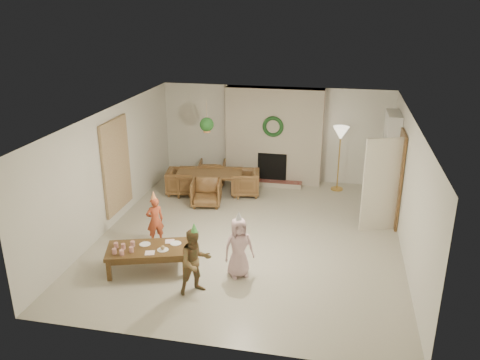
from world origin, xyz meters
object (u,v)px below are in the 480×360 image
(coffee_table_top, at_px, (148,249))
(child_pink, at_px, (239,247))
(dining_chair_left, at_px, (181,182))
(dining_chair_far, at_px, (212,173))
(dining_chair_right, at_px, (245,183))
(child_plaid, at_px, (195,262))
(child_red, at_px, (155,220))
(dining_table, at_px, (210,183))
(dining_chair_near, at_px, (206,193))

(coffee_table_top, distance_m, child_pink, 1.64)
(dining_chair_left, bearing_deg, dining_chair_far, -45.00)
(dining_chair_far, relative_size, coffee_table_top, 0.48)
(dining_chair_right, bearing_deg, child_plaid, -8.63)
(child_red, distance_m, child_pink, 2.07)
(coffee_table_top, relative_size, child_red, 1.48)
(dining_table, relative_size, dining_chair_right, 2.34)
(dining_table, xyz_separation_m, dining_chair_right, (0.88, 0.14, 0.03))
(dining_chair_left, height_order, child_red, child_red)
(dining_chair_near, xyz_separation_m, coffee_table_top, (-0.24, -3.06, 0.09))
(dining_table, xyz_separation_m, child_red, (-0.37, -2.74, 0.20))
(dining_chair_left, distance_m, child_plaid, 4.47)
(child_red, bearing_deg, dining_chair_left, -120.92)
(dining_chair_far, bearing_deg, dining_chair_right, 141.34)
(dining_table, distance_m, dining_chair_right, 0.89)
(dining_table, distance_m, dining_chair_near, 0.71)
(dining_table, distance_m, child_red, 2.77)
(dining_chair_left, relative_size, child_pink, 0.63)
(child_red, bearing_deg, child_pink, 116.97)
(dining_chair_far, bearing_deg, dining_table, 90.00)
(dining_chair_near, distance_m, child_red, 2.10)
(coffee_table_top, distance_m, child_plaid, 1.17)
(dining_chair_far, distance_m, dining_chair_left, 1.01)
(dining_chair_left, bearing_deg, dining_table, -90.00)
(dining_chair_near, relative_size, dining_chair_far, 1.00)
(coffee_table_top, distance_m, child_red, 1.05)
(dining_table, relative_size, dining_chair_far, 2.34)
(dining_chair_right, relative_size, child_plaid, 0.61)
(dining_chair_near, distance_m, dining_chair_right, 1.14)
(dining_chair_left, relative_size, child_plaid, 0.61)
(dining_table, bearing_deg, child_pink, -76.52)
(dining_chair_near, bearing_deg, child_red, -112.47)
(dining_chair_near, height_order, coffee_table_top, dining_chair_near)
(coffee_table_top, bearing_deg, dining_chair_far, 72.41)
(dining_table, height_order, coffee_table_top, dining_table)
(child_pink, bearing_deg, dining_chair_far, 80.64)
(child_pink, bearing_deg, coffee_table_top, 155.34)
(coffee_table_top, bearing_deg, child_red, 86.18)
(child_plaid, xyz_separation_m, child_pink, (0.59, 0.66, -0.02))
(dining_chair_near, bearing_deg, dining_chair_right, 38.66)
(dining_chair_left, bearing_deg, dining_chair_near, -135.00)
(dining_chair_far, distance_m, child_plaid, 5.09)
(dining_chair_right, height_order, coffee_table_top, dining_chair_right)
(dining_chair_far, xyz_separation_m, child_pink, (1.62, -4.31, 0.23))
(dining_chair_far, bearing_deg, dining_chair_near, 90.00)
(dining_chair_left, distance_m, dining_chair_right, 1.60)
(dining_chair_left, distance_m, coffee_table_top, 3.70)
(dining_table, height_order, dining_chair_left, dining_chair_left)
(dining_chair_right, bearing_deg, dining_chair_near, -51.34)
(child_red, height_order, child_pink, child_pink)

